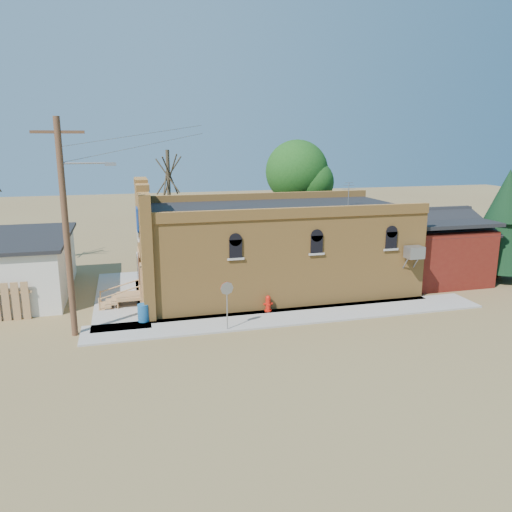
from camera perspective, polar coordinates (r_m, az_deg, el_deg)
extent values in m
plane|color=brown|center=(22.37, 1.36, -8.10)|extent=(120.00, 120.00, 0.00)
cube|color=#9E9991|center=(23.59, 4.28, -6.89)|extent=(19.00, 2.20, 0.08)
cube|color=#9E9991|center=(27.24, -15.15, -4.56)|extent=(2.60, 10.00, 0.08)
cube|color=#C7863C|center=(27.33, 2.21, 0.75)|extent=(14.00, 7.00, 4.50)
cube|color=black|center=(26.93, 2.25, 5.54)|extent=(13.80, 6.80, 0.12)
cube|color=#C7863C|center=(26.06, -12.67, 1.29)|extent=(0.50, 7.40, 5.80)
cube|color=navy|center=(24.67, -13.37, 3.20)|extent=(0.08, 1.10, 1.56)
cube|color=gray|center=(26.26, 17.65, 0.41)|extent=(0.85, 0.65, 0.60)
cube|color=#5C150F|center=(31.53, 18.95, 0.50)|extent=(5.00, 6.00, 3.20)
cylinder|color=#523420|center=(21.65, -20.88, 2.69)|extent=(0.26, 0.26, 9.00)
cube|color=#523420|center=(21.36, -21.74, 13.03)|extent=(2.00, 0.12, 0.12)
cylinder|color=gray|center=(21.29, -19.03, 10.01)|extent=(1.80, 0.08, 0.08)
cube|color=gray|center=(21.25, -16.30, 10.05)|extent=(0.45, 0.22, 0.14)
cylinder|color=#493B29|center=(33.43, -9.86, 5.44)|extent=(0.24, 0.24, 7.50)
cylinder|color=#493B29|center=(35.89, 4.62, 5.14)|extent=(0.28, 0.28, 6.30)
sphere|color=#184614|center=(35.62, 4.70, 9.61)|extent=(4.40, 4.40, 4.40)
cylinder|color=#493B29|center=(32.99, 26.06, -1.38)|extent=(0.30, 0.30, 1.20)
cone|color=black|center=(32.47, 26.55, 3.41)|extent=(3.60, 3.60, 5.50)
cone|color=black|center=(32.28, 26.84, 6.20)|extent=(2.41, 2.41, 3.00)
cylinder|color=red|center=(24.09, 1.38, -6.24)|extent=(0.39, 0.39, 0.06)
cylinder|color=red|center=(23.98, 1.39, -5.50)|extent=(0.27, 0.27, 0.59)
sphere|color=red|center=(23.89, 1.39, -4.80)|extent=(0.24, 0.24, 0.24)
cylinder|color=red|center=(23.84, 1.49, -5.60)|extent=(0.12, 0.14, 0.11)
cylinder|color=red|center=(23.94, 1.04, -5.52)|extent=(0.14, 0.12, 0.11)
cylinder|color=red|center=(24.02, 1.74, -5.46)|extent=(0.14, 0.12, 0.11)
cylinder|color=gray|center=(21.60, -3.32, -5.94)|extent=(0.06, 0.06, 1.94)
cylinder|color=gray|center=(21.31, -3.34, -3.71)|extent=(0.58, 0.11, 0.58)
cylinder|color=red|center=(21.34, -3.36, -3.68)|extent=(0.58, 0.11, 0.58)
cylinder|color=#1B558A|center=(23.25, -12.74, -6.34)|extent=(0.60, 0.60, 0.80)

